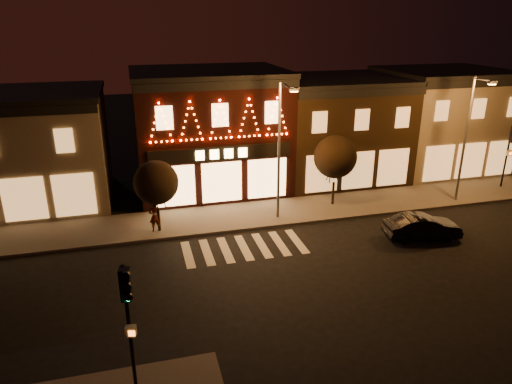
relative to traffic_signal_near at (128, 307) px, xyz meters
name	(u,v)px	position (x,y,z in m)	size (l,w,h in m)	color
ground	(264,287)	(5.80, 5.25, -3.41)	(120.00, 120.00, 0.00)	black
sidewalk_far	(260,214)	(7.80, 13.25, -3.33)	(44.00, 4.00, 0.15)	#47423D
building_left	(7,150)	(-7.20, 19.25, 0.25)	(12.20, 8.28, 7.30)	#6F624F
building_pulp	(210,130)	(5.80, 19.23, 0.76)	(10.20, 8.34, 8.30)	black
building_right_a	(336,128)	(15.30, 19.25, 0.35)	(9.20, 8.28, 7.50)	#372513
building_right_b	(441,120)	(24.30, 19.25, 0.50)	(9.20, 8.28, 7.80)	#6F624F
traffic_signal_near	(128,307)	(0.00, 0.00, 0.00)	(0.38, 0.49, 4.62)	black
traffic_signal_far	(511,144)	(25.80, 13.35, -0.10)	(0.36, 0.50, 4.43)	black
streetlamp_mid	(281,142)	(8.71, 12.17, 1.47)	(0.61, 1.85, 8.05)	#59595E
streetlamp_right	(469,131)	(21.00, 11.88, 1.46)	(0.52, 1.84, 8.04)	#59595E
tree_left	(156,183)	(1.58, 12.29, -0.37)	(2.47, 2.47, 4.12)	black
tree_right	(335,157)	(12.75, 13.50, -0.09)	(2.71, 2.71, 4.53)	black
dark_sedan	(422,227)	(15.61, 7.83, -2.72)	(1.45, 4.17, 1.37)	black
pedestrian	(155,216)	(1.37, 12.29, -2.35)	(0.66, 0.43, 1.81)	gray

